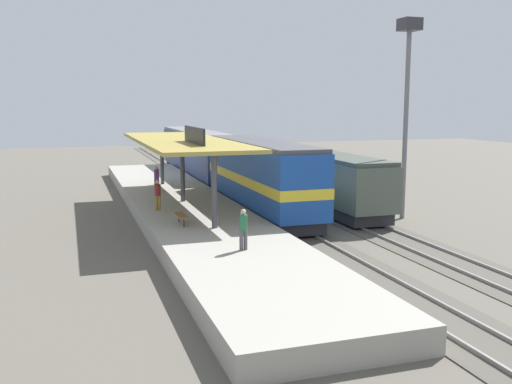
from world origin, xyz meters
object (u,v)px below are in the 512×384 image
passenger_carriage_single (198,154)px  platform_bench (181,216)px  locomotive (261,177)px  light_mast (408,77)px  person_walking (243,227)px  person_boarding (157,177)px  freight_car (331,181)px  person_waiting (158,194)px

passenger_carriage_single → platform_bench: bearing=-104.4°
locomotive → light_mast: 10.45m
light_mast → person_walking: (-12.31, -7.54, -6.54)m
light_mast → person_boarding: bearing=144.2°
freight_car → person_walking: freight_car is taller
person_walking → light_mast: bearing=31.5°
platform_bench → light_mast: bearing=7.4°
freight_car → person_waiting: bearing=-175.6°
light_mast → person_walking: bearing=-148.5°
passenger_carriage_single → light_mast: (7.80, -21.54, 6.08)m
person_waiting → person_walking: same height
light_mast → person_waiting: light_mast is taller
passenger_carriage_single → person_waiting: 20.23m
locomotive → platform_bench: bearing=-138.3°
person_waiting → person_boarding: bearing=82.0°
freight_car → person_boarding: (-10.12, 6.35, -0.12)m
light_mast → person_waiting: (-14.33, 2.40, -6.54)m
passenger_carriage_single → person_walking: 29.43m
platform_bench → person_walking: size_ratio=0.99×
freight_car → light_mast: (3.20, -3.26, 6.43)m
platform_bench → person_walking: bearing=-75.4°
platform_bench → light_mast: light_mast is taller
platform_bench → passenger_carriage_single: (6.00, 23.34, 0.97)m
locomotive → person_walking: size_ratio=8.44×
light_mast → person_waiting: bearing=170.5°
person_waiting → person_boarding: (1.01, 7.20, 0.00)m
passenger_carriage_single → freight_car: size_ratio=1.67×
locomotive → freight_car: 4.63m
passenger_carriage_single → person_waiting: (-6.53, -19.14, -0.46)m
platform_bench → freight_car: 11.76m
light_mast → person_boarding: size_ratio=6.84×
person_walking → person_boarding: 17.17m
freight_car → light_mast: 7.88m
locomotive → person_boarding: (-5.52, 6.06, -0.56)m
locomotive → person_waiting: bearing=-170.1°
locomotive → person_boarding: 8.22m
platform_bench → person_waiting: bearing=97.1°
locomotive → light_mast: light_mast is taller
locomotive → person_boarding: locomotive is taller
platform_bench → passenger_carriage_single: bearing=75.6°
platform_bench → person_walking: (1.49, -5.74, 0.51)m
light_mast → person_boarding: (-13.32, 9.61, -6.54)m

